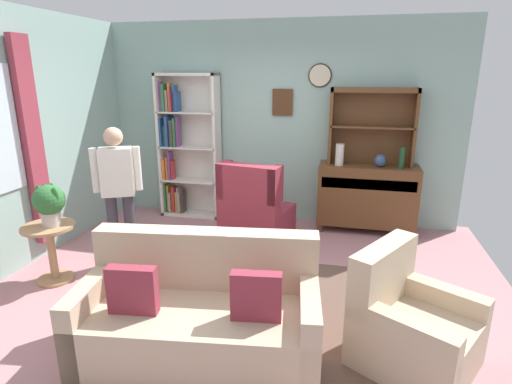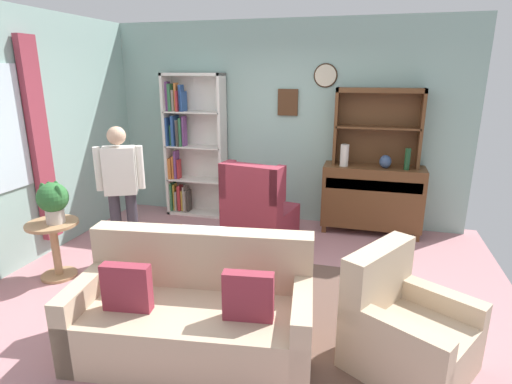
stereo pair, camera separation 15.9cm
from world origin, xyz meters
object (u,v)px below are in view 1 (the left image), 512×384
(bottle_wine, at_px, (402,158))
(coffee_table, at_px, (234,266))
(potted_plant_large, at_px, (49,202))
(person_reading, at_px, (118,187))
(vase_round, at_px, (380,161))
(armchair_floral, at_px, (410,328))
(bookshelf, at_px, (185,148))
(couch_floral, at_px, (201,315))
(plant_stand, at_px, (51,247))
(vase_tall, at_px, (340,155))
(sideboard, at_px, (367,195))
(book_stack, at_px, (227,253))
(sideboard_hutch, at_px, (373,116))
(wingback_chair, at_px, (255,213))

(bottle_wine, xyz_separation_m, coffee_table, (-1.66, -2.05, -0.70))
(potted_plant_large, relative_size, person_reading, 0.27)
(vase_round, height_order, armchair_floral, vase_round)
(bookshelf, xyz_separation_m, vase_round, (2.78, -0.15, -0.03))
(armchair_floral, bearing_deg, couch_floral, -172.05)
(plant_stand, relative_size, potted_plant_large, 1.44)
(couch_floral, bearing_deg, vase_tall, 72.03)
(coffee_table, bearing_deg, plant_stand, -178.26)
(vase_round, xyz_separation_m, plant_stand, (-3.34, -2.14, -0.62))
(sideboard, relative_size, coffee_table, 1.62)
(potted_plant_large, relative_size, book_stack, 2.02)
(potted_plant_large, xyz_separation_m, person_reading, (0.46, 0.52, 0.04))
(sideboard_hutch, distance_m, couch_floral, 3.53)
(book_stack, bearing_deg, vase_round, 54.65)
(person_reading, bearing_deg, plant_stand, -133.60)
(vase_tall, relative_size, couch_floral, 0.15)
(couch_floral, height_order, coffee_table, couch_floral)
(potted_plant_large, distance_m, person_reading, 0.69)
(sideboard_hutch, distance_m, wingback_chair, 2.00)
(person_reading, bearing_deg, vase_tall, 34.54)
(sideboard, distance_m, bottle_wine, 0.68)
(vase_tall, distance_m, wingback_chair, 1.36)
(bookshelf, bearing_deg, bottle_wine, -3.30)
(wingback_chair, bearing_deg, couch_floral, -87.83)
(armchair_floral, relative_size, potted_plant_large, 2.47)
(potted_plant_large, bearing_deg, book_stack, 1.80)
(sideboard, distance_m, coffee_table, 2.49)
(sideboard, height_order, couch_floral, sideboard)
(armchair_floral, relative_size, book_stack, 4.99)
(vase_tall, bearing_deg, sideboard_hutch, 25.89)
(vase_round, distance_m, plant_stand, 4.01)
(vase_round, bearing_deg, bottle_wine, -4.95)
(sideboard_hutch, xyz_separation_m, person_reading, (-2.70, -1.78, -0.65))
(vase_round, height_order, bottle_wine, bottle_wine)
(potted_plant_large, bearing_deg, sideboard_hutch, 36.01)
(sideboard, xyz_separation_m, potted_plant_large, (-3.16, -2.19, 0.36))
(potted_plant_large, xyz_separation_m, book_stack, (1.83, 0.06, -0.39))
(plant_stand, distance_m, book_stack, 1.88)
(plant_stand, bearing_deg, bookshelf, 76.22)
(bottle_wine, distance_m, person_reading, 3.48)
(bottle_wine, xyz_separation_m, potted_plant_large, (-3.55, -2.10, -0.19))
(sideboard, bearing_deg, sideboard_hutch, 90.00)
(plant_stand, bearing_deg, sideboard_hutch, 35.78)
(bottle_wine, distance_m, plant_stand, 4.23)
(vase_round, height_order, person_reading, person_reading)
(bookshelf, height_order, potted_plant_large, bookshelf)
(sideboard, distance_m, vase_round, 0.52)
(coffee_table, bearing_deg, book_stack, 170.32)
(wingback_chair, bearing_deg, book_stack, -87.58)
(bottle_wine, relative_size, book_stack, 1.31)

